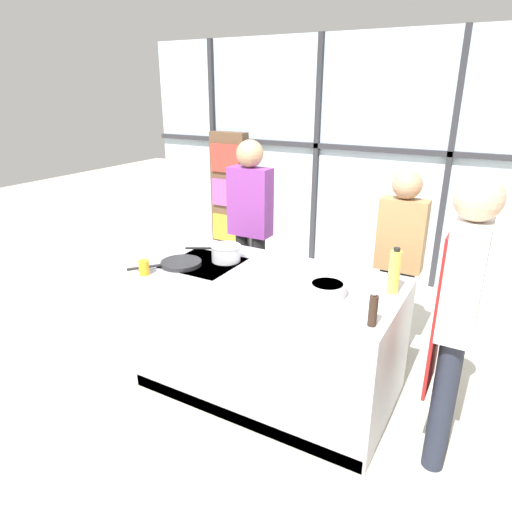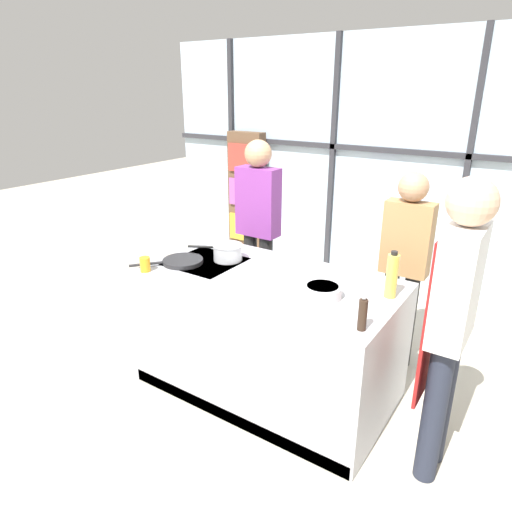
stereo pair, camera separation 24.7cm
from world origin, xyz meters
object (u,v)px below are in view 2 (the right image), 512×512
object	(u,v)px
mixing_bowl	(322,291)
white_plate	(339,271)
spectator_center_left	(405,257)
saucepan	(227,252)
pepper_grinder	(363,314)
oil_bottle	(392,276)
spectator_far_left	(258,220)
chef	(452,315)
frying_pan	(182,261)
juice_glass_near	(145,264)

from	to	relation	value
mixing_bowl	white_plate	bearing A→B (deg)	100.56
mixing_bowl	spectator_center_left	bearing A→B (deg)	76.15
saucepan	pepper_grinder	size ratio (longest dim) A/B	1.84
mixing_bowl	oil_bottle	size ratio (longest dim) A/B	0.80
spectator_far_left	saucepan	size ratio (longest dim) A/B	4.44
chef	white_plate	bearing A→B (deg)	60.71
chef	spectator_far_left	distance (m)	2.21
spectator_center_left	frying_pan	size ratio (longest dim) A/B	3.37
spectator_center_left	saucepan	bearing A→B (deg)	34.17
spectator_far_left	white_plate	size ratio (longest dim) A/B	6.86
frying_pan	white_plate	world-z (taller)	frying_pan
juice_glass_near	spectator_far_left	bearing A→B (deg)	84.58
saucepan	oil_bottle	xyz separation A→B (m)	(1.29, 0.05, 0.08)
spectator_center_left	pepper_grinder	bearing A→B (deg)	96.18
chef	mixing_bowl	distance (m)	0.80
spectator_center_left	white_plate	world-z (taller)	spectator_center_left
chef	white_plate	size ratio (longest dim) A/B	6.98
saucepan	pepper_grinder	world-z (taller)	pepper_grinder
saucepan	oil_bottle	distance (m)	1.29
chef	juice_glass_near	bearing A→B (deg)	97.94
chef	oil_bottle	xyz separation A→B (m)	(-0.43, 0.29, 0.03)
spectator_far_left	spectator_center_left	xyz separation A→B (m)	(1.40, 0.00, -0.09)
spectator_far_left	mixing_bowl	bearing A→B (deg)	139.79
frying_pan	juice_glass_near	distance (m)	0.30
white_plate	mixing_bowl	world-z (taller)	mixing_bowl
frying_pan	oil_bottle	bearing A→B (deg)	11.38
spectator_far_left	frying_pan	distance (m)	1.05
chef	oil_bottle	size ratio (longest dim) A/B	5.73
pepper_grinder	juice_glass_near	distance (m)	1.66
spectator_center_left	frying_pan	world-z (taller)	spectator_center_left
saucepan	white_plate	bearing A→B (deg)	16.93
frying_pan	saucepan	bearing A→B (deg)	45.28
frying_pan	mixing_bowl	distance (m)	1.18
saucepan	juice_glass_near	xyz separation A→B (m)	(-0.36, -0.53, -0.01)
spectator_center_left	pepper_grinder	world-z (taller)	spectator_center_left
pepper_grinder	spectator_center_left	bearing A→B (deg)	96.18
juice_glass_near	frying_pan	bearing A→B (deg)	68.17
spectator_far_left	oil_bottle	bearing A→B (deg)	154.28
chef	spectator_center_left	bearing A→B (deg)	28.40
chef	spectator_center_left	size ratio (longest dim) A/B	1.11
white_plate	chef	bearing A→B (deg)	-29.29
spectator_center_left	oil_bottle	distance (m)	0.76
spectator_far_left	spectator_center_left	distance (m)	1.40
spectator_far_left	white_plate	distance (m)	1.20
pepper_grinder	oil_bottle	bearing A→B (deg)	91.12
oil_bottle	juice_glass_near	xyz separation A→B (m)	(-1.65, -0.58, -0.09)
frying_pan	mixing_bowl	bearing A→B (deg)	3.18
frying_pan	saucepan	world-z (taller)	saucepan
spectator_center_left	mixing_bowl	bearing A→B (deg)	76.15
chef	spectator_center_left	distance (m)	1.17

